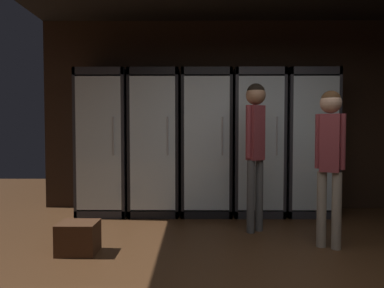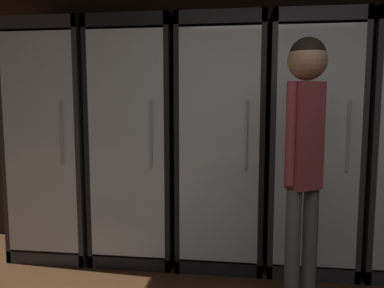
{
  "view_description": "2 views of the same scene",
  "coord_description": "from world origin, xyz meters",
  "px_view_note": "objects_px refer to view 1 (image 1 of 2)",
  "views": [
    {
      "loc": [
        -0.74,
        -2.0,
        1.17
      ],
      "look_at": [
        -0.77,
        2.3,
        1.0
      ],
      "focal_mm": 31.18,
      "sensor_mm": 36.0,
      "label": 1
    },
    {
      "loc": [
        -0.4,
        -0.48,
        1.35
      ],
      "look_at": [
        -0.83,
        2.73,
        0.98
      ],
      "focal_mm": 35.99,
      "sensor_mm": 36.0,
      "label": 2
    }
  ],
  "objects_px": {
    "cooler_right": "(256,144)",
    "wine_crate_floor": "(78,238)",
    "cooler_far_left": "(106,145)",
    "cooler_center": "(206,144)",
    "cooler_left": "(156,144)",
    "shopper_far": "(330,148)",
    "shopper_near": "(255,134)",
    "cooler_far_right": "(306,145)"
  },
  "relations": [
    {
      "from": "cooler_far_right",
      "to": "shopper_far",
      "type": "xyz_separation_m",
      "value": [
        -0.25,
        -1.42,
        0.02
      ]
    },
    {
      "from": "cooler_center",
      "to": "wine_crate_floor",
      "type": "height_order",
      "value": "cooler_center"
    },
    {
      "from": "shopper_far",
      "to": "cooler_center",
      "type": "bearing_deg",
      "value": 129.62
    },
    {
      "from": "cooler_right",
      "to": "shopper_far",
      "type": "distance_m",
      "value": 1.5
    },
    {
      "from": "cooler_right",
      "to": "cooler_far_right",
      "type": "distance_m",
      "value": 0.71
    },
    {
      "from": "cooler_right",
      "to": "cooler_far_right",
      "type": "xyz_separation_m",
      "value": [
        0.71,
        0.0,
        -0.01
      ]
    },
    {
      "from": "shopper_near",
      "to": "shopper_far",
      "type": "distance_m",
      "value": 0.84
    },
    {
      "from": "cooler_left",
      "to": "shopper_far",
      "type": "distance_m",
      "value": 2.37
    },
    {
      "from": "cooler_far_right",
      "to": "shopper_far",
      "type": "relative_size",
      "value": 1.28
    },
    {
      "from": "cooler_left",
      "to": "wine_crate_floor",
      "type": "relative_size",
      "value": 5.51
    },
    {
      "from": "cooler_left",
      "to": "cooler_far_right",
      "type": "xyz_separation_m",
      "value": [
        2.14,
        -0.0,
        -0.01
      ]
    },
    {
      "from": "shopper_far",
      "to": "wine_crate_floor",
      "type": "relative_size",
      "value": 4.31
    },
    {
      "from": "shopper_near",
      "to": "shopper_far",
      "type": "bearing_deg",
      "value": -39.49
    },
    {
      "from": "cooler_far_right",
      "to": "cooler_right",
      "type": "bearing_deg",
      "value": -179.82
    },
    {
      "from": "shopper_near",
      "to": "shopper_far",
      "type": "relative_size",
      "value": 1.09
    },
    {
      "from": "cooler_far_left",
      "to": "wine_crate_floor",
      "type": "bearing_deg",
      "value": -84.5
    },
    {
      "from": "wine_crate_floor",
      "to": "cooler_far_right",
      "type": "bearing_deg",
      "value": 30.46
    },
    {
      "from": "wine_crate_floor",
      "to": "shopper_near",
      "type": "bearing_deg",
      "value": 20.82
    },
    {
      "from": "cooler_left",
      "to": "cooler_far_right",
      "type": "relative_size",
      "value": 1.0
    },
    {
      "from": "cooler_far_right",
      "to": "cooler_center",
      "type": "bearing_deg",
      "value": -179.9
    },
    {
      "from": "cooler_far_right",
      "to": "wine_crate_floor",
      "type": "relative_size",
      "value": 5.51
    },
    {
      "from": "cooler_far_right",
      "to": "wine_crate_floor",
      "type": "height_order",
      "value": "cooler_far_right"
    },
    {
      "from": "cooler_center",
      "to": "cooler_right",
      "type": "height_order",
      "value": "same"
    },
    {
      "from": "cooler_far_left",
      "to": "cooler_far_right",
      "type": "bearing_deg",
      "value": 0.03
    },
    {
      "from": "cooler_far_left",
      "to": "cooler_right",
      "type": "xyz_separation_m",
      "value": [
        2.13,
        -0.0,
        0.01
      ]
    },
    {
      "from": "wine_crate_floor",
      "to": "cooler_left",
      "type": "bearing_deg",
      "value": 70.58
    },
    {
      "from": "cooler_left",
      "to": "cooler_center",
      "type": "distance_m",
      "value": 0.71
    },
    {
      "from": "cooler_far_left",
      "to": "cooler_center",
      "type": "relative_size",
      "value": 1.0
    },
    {
      "from": "cooler_left",
      "to": "shopper_near",
      "type": "height_order",
      "value": "cooler_left"
    },
    {
      "from": "cooler_right",
      "to": "shopper_near",
      "type": "height_order",
      "value": "cooler_right"
    },
    {
      "from": "shopper_near",
      "to": "cooler_right",
      "type": "bearing_deg",
      "value": 78.98
    },
    {
      "from": "cooler_far_right",
      "to": "shopper_far",
      "type": "bearing_deg",
      "value": -99.85
    },
    {
      "from": "cooler_left",
      "to": "cooler_right",
      "type": "height_order",
      "value": "same"
    },
    {
      "from": "cooler_center",
      "to": "shopper_near",
      "type": "height_order",
      "value": "cooler_center"
    },
    {
      "from": "cooler_far_left",
      "to": "cooler_far_right",
      "type": "relative_size",
      "value": 1.0
    },
    {
      "from": "cooler_far_left",
      "to": "shopper_far",
      "type": "relative_size",
      "value": 1.28
    },
    {
      "from": "shopper_far",
      "to": "shopper_near",
      "type": "bearing_deg",
      "value": 140.51
    },
    {
      "from": "cooler_right",
      "to": "wine_crate_floor",
      "type": "height_order",
      "value": "cooler_right"
    },
    {
      "from": "cooler_center",
      "to": "cooler_right",
      "type": "distance_m",
      "value": 0.71
    },
    {
      "from": "cooler_far_right",
      "to": "wine_crate_floor",
      "type": "distance_m",
      "value": 3.23
    },
    {
      "from": "cooler_far_right",
      "to": "shopper_near",
      "type": "xyz_separation_m",
      "value": [
        -0.89,
        -0.9,
        0.16
      ]
    },
    {
      "from": "cooler_far_left",
      "to": "shopper_near",
      "type": "bearing_deg",
      "value": -24.56
    }
  ]
}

